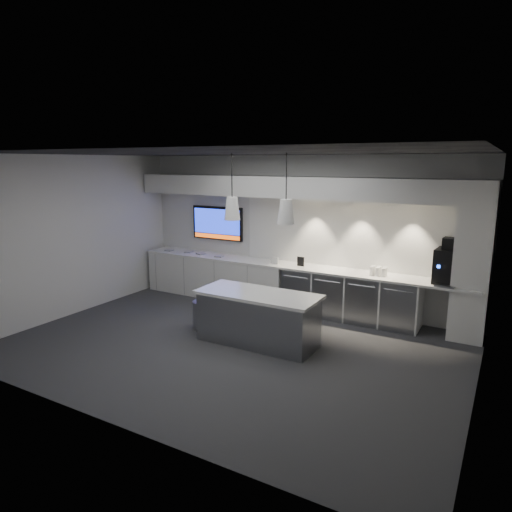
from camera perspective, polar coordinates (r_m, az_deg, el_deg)
The scene contains 28 objects.
floor at distance 7.38m, azimuth -3.13°, elevation -11.20°, with size 7.00×7.00×0.00m, color #313234.
ceiling at distance 6.80m, azimuth -3.41°, elevation 12.77°, with size 7.00×7.00×0.00m, color black.
wall_back at distance 9.11m, azimuth 5.29°, elevation 3.00°, with size 7.00×7.00×0.00m, color silver.
wall_front at distance 5.08m, azimuth -18.74°, elevation -4.59°, with size 7.00×7.00×0.00m, color silver.
wall_left at distance 9.29m, azimuth -21.75°, elevation 2.38°, with size 7.00×7.00×0.00m, color silver.
wall_right at distance 5.88m, azimuth 26.83°, elevation -3.08°, with size 7.00×7.00×0.00m, color silver.
back_counter at distance 8.93m, azimuth 4.35°, elevation -1.21°, with size 6.80×0.65×0.04m, color white.
left_base_cabinets at distance 9.89m, azimuth -4.90°, elevation -2.63°, with size 3.30×0.63×0.86m, color silver.
fridge_unit_a at distance 8.95m, azimuth 5.76°, elevation -4.22°, with size 0.60×0.61×0.85m, color gray.
fridge_unit_b at distance 8.72m, azimuth 9.56°, elevation -4.74°, with size 0.60×0.61×0.85m, color gray.
fridge_unit_c at distance 8.54m, azimuth 13.54°, elevation -5.27°, with size 0.60×0.61×0.85m, color gray.
fridge_unit_d at distance 8.40m, azimuth 17.68°, elevation -5.79°, with size 0.60×0.61×0.85m, color gray.
backsplash at distance 8.66m, azimuth 12.49°, elevation 2.66°, with size 4.60×0.03×1.30m, color silver.
soffit at distance 8.74m, azimuth 4.58°, elevation 8.58°, with size 6.90×0.60×0.40m, color silver.
column at distance 8.08m, azimuth 25.46°, elevation -0.66°, with size 0.55×0.55×2.60m, color silver.
wall_tv at distance 9.98m, azimuth -4.84°, elevation 4.11°, with size 1.25×0.07×0.72m.
island at distance 7.36m, azimuth 0.26°, elevation -7.72°, with size 1.97×0.85×0.84m.
bin at distance 8.10m, azimuth -6.69°, elevation -7.29°, with size 0.35×0.35×0.49m, color gray.
coffee_machine at distance 8.13m, azimuth 22.95°, elevation -1.01°, with size 0.45×0.61×0.76m.
sign_black at distance 8.81m, azimuth 5.60°, elevation -0.68°, with size 0.14×0.02×0.18m, color black.
sign_white at distance 8.95m, azimuth 2.32°, elevation -0.57°, with size 0.18×0.02×0.14m, color white.
cup_cluster at distance 8.33m, azimuth 15.06°, elevation -1.85°, with size 0.29×0.18×0.16m, color white, non-canonical shape.
tray_a at distance 10.47m, azimuth -10.80°, elevation 0.71°, with size 0.16×0.16×0.03m, color gray.
tray_b at distance 10.19m, azimuth -8.39°, elevation 0.50°, with size 0.16×0.16×0.03m, color gray.
tray_c at distance 9.97m, azimuth -6.91°, elevation 0.29°, with size 0.16×0.16×0.03m, color gray.
tray_d at distance 9.66m, azimuth -4.64°, elevation -0.04°, with size 0.16×0.16×0.03m, color gray.
pendant_left at distance 7.22m, azimuth -3.00°, elevation 5.99°, with size 0.25×0.25×1.06m.
pendant_right at distance 6.77m, azimuth 3.76°, elevation 5.59°, with size 0.25×0.25×1.06m.
Camera 1 is at (3.69, -5.71, 2.87)m, focal length 32.00 mm.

